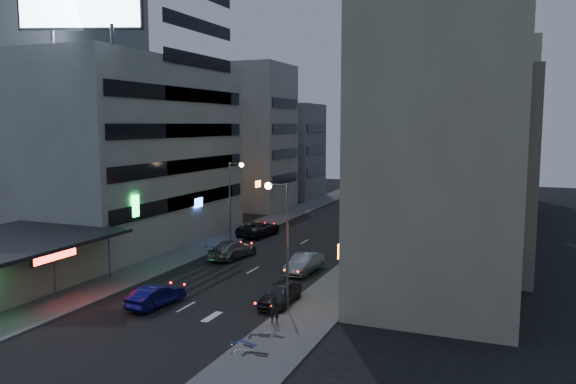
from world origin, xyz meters
The scene contains 28 objects.
ground centered at (0.00, 0.00, 0.00)m, with size 180.00×180.00×0.00m, color black.
sidewalk_left centered at (-8.00, 30.00, 0.06)m, with size 4.00×120.00×0.12m, color #4C4C4F.
sidewalk_right centered at (8.00, 30.00, 0.06)m, with size 4.00×120.00×0.12m, color #4C4C4F.
food_court centered at (-13.90, 2.00, 1.98)m, with size 11.00×13.00×3.88m.
white_building centered at (-17.00, 20.00, 9.00)m, with size 14.00×24.00×18.00m, color #AAABA6.
grey_tower centered at (-26.00, 23.00, 17.00)m, with size 10.00×14.00×34.00m, color gray.
shophouse_near centered at (15.00, 10.50, 10.00)m, with size 10.00×11.00×20.00m, color tan.
shophouse_mid centered at (15.50, 22.00, 8.00)m, with size 11.00×12.00×16.00m, color tan.
shophouse_far centered at (15.00, 35.00, 11.00)m, with size 10.00×14.00×22.00m, color tan.
far_left_a centered at (-15.50, 45.00, 10.00)m, with size 11.00×10.00×20.00m, color #AAABA6.
far_left_b centered at (-16.00, 58.00, 7.50)m, with size 12.00×10.00×15.00m, color gray.
far_right_a centered at (15.50, 50.00, 9.00)m, with size 11.00×12.00×18.00m, color tan.
far_right_b centered at (16.00, 64.00, 12.00)m, with size 12.00×12.00×24.00m, color tan.
street_lamp_right_near centered at (5.90, 6.00, 5.36)m, with size 1.60×0.44×8.02m.
street_lamp_left centered at (-5.90, 22.00, 5.36)m, with size 1.60×0.44×8.02m.
street_lamp_right_far centered at (5.90, 40.00, 5.36)m, with size 1.60×0.44×8.02m.
parked_car_right_near centered at (5.51, 6.70, 0.76)m, with size 1.80×4.46×1.52m, color #26262B.
parked_car_right_mid centered at (4.15, 14.76, 0.78)m, with size 1.66×4.76×1.57m, color gray.
parked_car_left centered at (-5.60, 27.08, 0.81)m, with size 2.68×5.81×1.61m, color black.
parked_car_right_far centered at (3.44, 39.25, 0.68)m, with size 1.90×4.67×1.36m, color gray.
road_car_blue centered at (-1.86, 3.41, 0.71)m, with size 1.51×4.32×1.42m, color navy.
road_car_silver centered at (-3.51, 17.11, 0.79)m, with size 2.21×5.43×1.58m, color #94959B.
person centered at (6.60, 3.23, 0.97)m, with size 0.62×0.41×1.71m, color black.
scooter_black_a centered at (8.19, -1.03, 0.67)m, with size 1.80×0.60×1.10m, color black, non-canonical shape.
scooter_silver_a centered at (7.42, -0.91, 0.64)m, with size 1.71×0.57×1.05m, color #AAADB2, non-canonical shape.
scooter_blue centered at (7.18, -0.26, 0.69)m, with size 1.85×0.62×1.13m, color navy, non-canonical shape.
scooter_black_b centered at (7.17, 1.43, 0.65)m, with size 1.74×0.58×1.06m, color black, non-canonical shape.
scooter_silver_b centered at (8.06, 1.59, 0.67)m, with size 1.79×0.60×1.09m, color #A7AAAF, non-canonical shape.
Camera 1 is at (19.43, -26.13, 11.78)m, focal length 35.00 mm.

